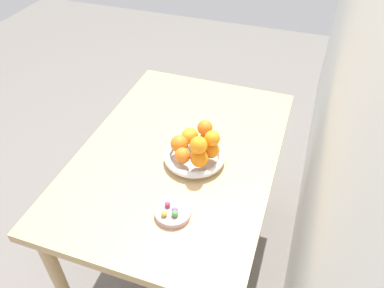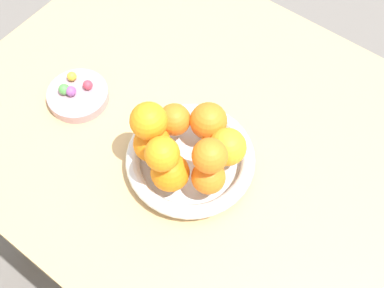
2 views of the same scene
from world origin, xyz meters
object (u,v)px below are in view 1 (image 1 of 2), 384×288
Objects in this scene: candy_ball_0 at (175,214)px; candy_ball_2 at (175,210)px; candy_ball_1 at (168,204)px; orange_6 at (205,128)px; orange_7 at (212,138)px; candy_dish at (173,213)px; orange_0 at (211,149)px; orange_1 at (207,139)px; dining_table at (180,167)px; fruit_bowl at (194,157)px; candy_ball_3 at (164,214)px; orange_4 at (183,155)px; orange_3 at (179,144)px; orange_5 at (200,158)px; orange_2 at (190,136)px; orange_8 at (199,145)px.

candy_ball_2 is at bearing -159.07° from candy_ball_0.
candy_ball_1 is (-0.03, -0.04, -0.00)m from candy_ball_0.
orange_7 is (0.06, 0.05, 0.01)m from orange_6.
candy_dish is 1.83× the size of orange_0.
orange_7 reaches higher than orange_1.
candy_ball_1 is at bearing 13.22° from dining_table.
fruit_bowl is 4.11× the size of orange_7.
orange_6 is at bearing 178.89° from candy_dish.
candy_ball_3 reaches higher than fruit_bowl.
orange_0 is 3.03× the size of candy_ball_0.
orange_7 is 2.81× the size of candy_ball_2.
orange_1 is at bearing 179.35° from candy_ball_2.
orange_6 is at bearing 176.05° from candy_ball_3.
orange_4 is at bearing -25.65° from orange_1.
orange_3 is (0.06, -0.09, 0.00)m from orange_1.
orange_1 reaches higher than candy_dish.
orange_6 reaches higher than orange_4.
orange_0 is 0.32m from candy_ball_3.
orange_5 is at bearing 91.60° from orange_4.
fruit_bowl is 1.94× the size of candy_dish.
orange_0 reaches higher than orange_4.
orange_1 is 0.13m from orange_4.
orange_0 is 0.28m from candy_ball_1.
orange_6 is (-0.00, 0.06, 0.05)m from orange_2.
orange_7 reaches higher than orange_3.
candy_ball_2 is (0.33, 0.06, -0.04)m from orange_2.
orange_3 is 1.14× the size of orange_4.
candy_ball_1 is at bearing -1.45° from fruit_bowl.
fruit_bowl is at bearing -85.65° from orange_0.
candy_ball_0 is at bearing 52.05° from candy_ball_1.
fruit_bowl is at bearing 154.35° from orange_4.
orange_2 reaches higher than candy_dish.
candy_ball_2 is at bearing 18.07° from dining_table.
orange_2 is 0.34m from candy_ball_2.
candy_ball_0 is 0.05m from candy_ball_1.
orange_1 is 0.88× the size of orange_2.
candy_ball_1 is (0.32, -0.03, -0.10)m from orange_6.
orange_2 reaches higher than candy_ball_1.
orange_3 reaches higher than orange_0.
orange_1 is (-0.06, 0.03, 0.05)m from fruit_bowl.
dining_table is 0.21m from orange_0.
dining_table is 0.14m from fruit_bowl.
candy_ball_0 is at bearing 0.22° from orange_1.
orange_7 reaches higher than orange_5.
orange_2 is 0.11m from orange_4.
dining_table is at bearing -74.58° from orange_1.
candy_dish is 0.30m from orange_7.
fruit_bowl is 10.74× the size of candy_ball_0.
orange_2 is at bearing -170.92° from candy_dish.
orange_5 is 0.07m from orange_8.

